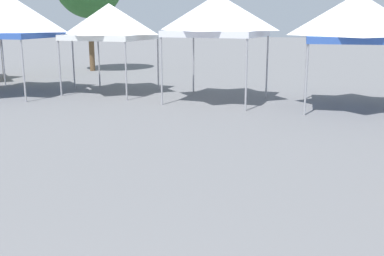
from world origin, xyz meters
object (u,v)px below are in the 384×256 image
at_px(canopy_tent_behind_left, 109,22).
at_px(canopy_tent_behind_center, 8,15).
at_px(canopy_tent_left_of_center, 218,15).
at_px(canopy_tent_behind_right, 357,18).

bearing_deg(canopy_tent_behind_left, canopy_tent_behind_center, -162.73).
distance_m(canopy_tent_left_of_center, canopy_tent_behind_right, 4.37).
xyz_separation_m(canopy_tent_left_of_center, canopy_tent_behind_right, (4.37, -0.17, -0.08)).
height_order(canopy_tent_behind_center, canopy_tent_left_of_center, canopy_tent_behind_center).
bearing_deg(canopy_tent_behind_center, canopy_tent_behind_right, 2.00).
height_order(canopy_tent_behind_center, canopy_tent_behind_left, canopy_tent_behind_center).
bearing_deg(canopy_tent_left_of_center, canopy_tent_behind_center, -175.67).
bearing_deg(canopy_tent_behind_right, canopy_tent_behind_left, 175.47).
bearing_deg(canopy_tent_left_of_center, canopy_tent_behind_left, 173.06).
bearing_deg(canopy_tent_behind_center, canopy_tent_left_of_center, 4.33).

